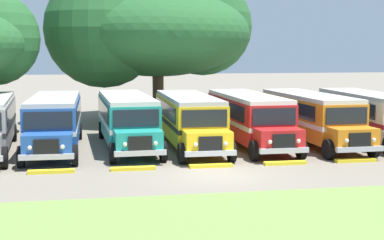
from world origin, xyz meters
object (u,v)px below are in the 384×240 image
(parked_bus_slot_4, at_px, (249,117))
(parked_bus_slot_6, at_px, (369,114))
(parked_bus_slot_3, at_px, (189,118))
(broad_shade_tree, at_px, (153,31))
(parked_bus_slot_2, at_px, (127,118))
(parked_bus_slot_5, at_px, (311,116))
(parked_bus_slot_1, at_px, (55,120))

(parked_bus_slot_4, xyz_separation_m, parked_bus_slot_6, (7.25, -0.07, 0.00))
(parked_bus_slot_3, relative_size, broad_shade_tree, 0.68)
(broad_shade_tree, bearing_deg, parked_bus_slot_6, -49.16)
(parked_bus_slot_2, bearing_deg, parked_bus_slot_6, 85.32)
(parked_bus_slot_4, bearing_deg, parked_bus_slot_5, 84.87)
(parked_bus_slot_1, xyz_separation_m, parked_bus_slot_5, (14.29, -0.60, 0.00))
(parked_bus_slot_1, distance_m, parked_bus_slot_6, 17.95)
(parked_bus_slot_1, relative_size, parked_bus_slot_2, 1.00)
(parked_bus_slot_4, distance_m, parked_bus_slot_6, 7.25)
(parked_bus_slot_2, height_order, parked_bus_slot_4, same)
(parked_bus_slot_6, height_order, broad_shade_tree, broad_shade_tree)
(parked_bus_slot_3, bearing_deg, parked_bus_slot_1, -93.32)
(parked_bus_slot_2, distance_m, parked_bus_slot_5, 10.45)
(parked_bus_slot_5, bearing_deg, parked_bus_slot_4, -96.05)
(parked_bus_slot_3, bearing_deg, broad_shade_tree, -177.84)
(parked_bus_slot_2, distance_m, parked_bus_slot_6, 14.09)
(parked_bus_slot_6, bearing_deg, parked_bus_slot_4, -88.69)
(parked_bus_slot_5, bearing_deg, parked_bus_slot_3, -93.09)
(parked_bus_slot_4, distance_m, parked_bus_slot_5, 3.60)
(parked_bus_slot_5, height_order, parked_bus_slot_6, same)
(parked_bus_slot_6, xyz_separation_m, broad_shade_tree, (-11.16, 12.91, 5.19))
(parked_bus_slot_4, distance_m, broad_shade_tree, 14.40)
(parked_bus_slot_3, height_order, broad_shade_tree, broad_shade_tree)
(parked_bus_slot_2, distance_m, parked_bus_slot_4, 6.85)
(parked_bus_slot_5, relative_size, broad_shade_tree, 0.68)
(parked_bus_slot_2, bearing_deg, parked_bus_slot_4, 83.34)
(parked_bus_slot_1, relative_size, parked_bus_slot_6, 1.00)
(parked_bus_slot_1, relative_size, parked_bus_slot_5, 1.00)
(parked_bus_slot_1, xyz_separation_m, broad_shade_tree, (6.79, 12.52, 5.19))
(parked_bus_slot_3, height_order, parked_bus_slot_4, same)
(parked_bus_slot_1, distance_m, parked_bus_slot_3, 7.27)
(parked_bus_slot_6, bearing_deg, parked_bus_slot_3, -87.96)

